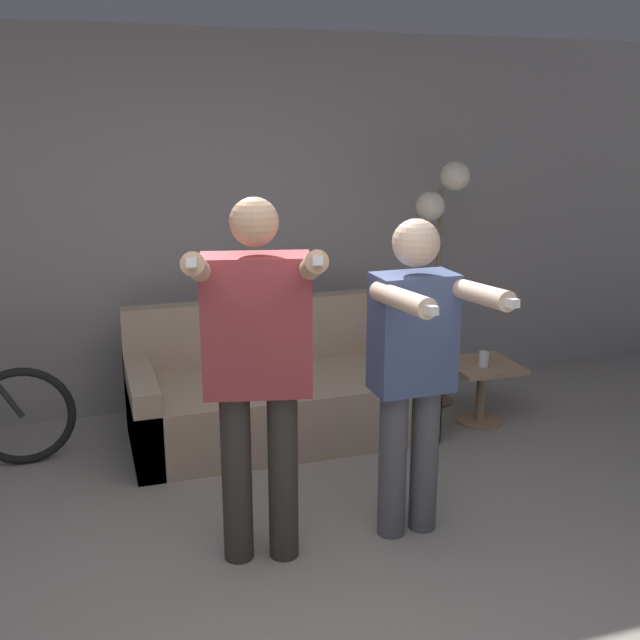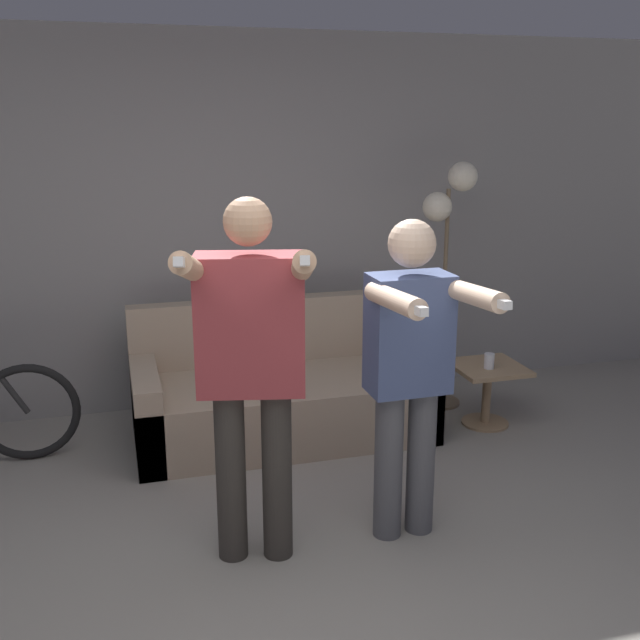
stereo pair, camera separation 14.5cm
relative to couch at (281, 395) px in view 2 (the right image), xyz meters
The scene contains 8 objects.
wall_back 1.32m from the couch, 120.03° to the left, with size 10.00×0.05×2.60m.
couch is the anchor object (origin of this frame).
person_left 1.63m from the couch, 107.83° to the right, with size 0.64×0.75×1.71m.
person_right 1.56m from the couch, 77.21° to the right, with size 0.46×0.68×1.59m.
cat 0.74m from the couch, 86.30° to the left, with size 0.45×0.13×0.18m.
floor_lamp 1.66m from the couch, ahead, with size 0.38×0.29×1.74m.
side_table 1.39m from the couch, ahead, with size 0.45×0.45×0.42m.
cup 1.39m from the couch, 12.18° to the right, with size 0.07×0.07×0.10m.
Camera 2 is at (-0.60, -2.42, 2.04)m, focal length 42.00 mm.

